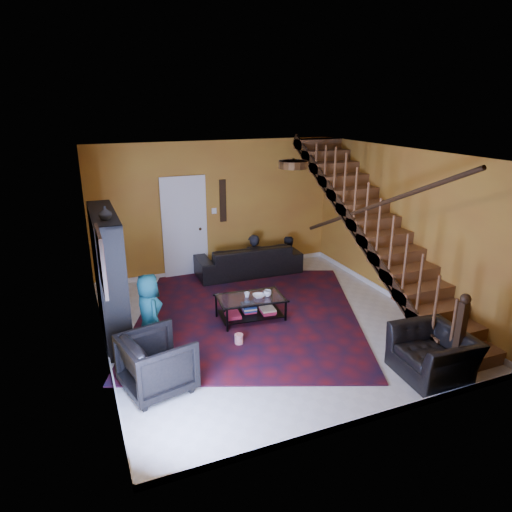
{
  "coord_description": "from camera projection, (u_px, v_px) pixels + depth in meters",
  "views": [
    {
      "loc": [
        -2.81,
        -6.32,
        3.54
      ],
      "look_at": [
        -0.05,
        0.4,
        1.07
      ],
      "focal_mm": 32.0,
      "sensor_mm": 36.0,
      "label": 1
    }
  ],
  "objects": [
    {
      "name": "armchair_left",
      "position": [
        157.0,
        363.0,
        5.81
      ],
      "size": [
        1.0,
        0.98,
        0.76
      ],
      "primitive_type": "imported",
      "rotation": [
        0.0,
        0.0,
        1.8
      ],
      "color": "black",
      "rests_on": "floor"
    },
    {
      "name": "person_adult_a",
      "position": [
        253.0,
        263.0,
        9.92
      ],
      "size": [
        0.5,
        0.36,
        1.3
      ],
      "primitive_type": "imported",
      "rotation": [
        0.0,
        0.0,
        3.04
      ],
      "color": "black",
      "rests_on": "sofa"
    },
    {
      "name": "person_child",
      "position": [
        149.0,
        313.0,
        6.7
      ],
      "size": [
        0.49,
        0.65,
        1.2
      ],
      "primitive_type": "imported",
      "rotation": [
        0.0,
        0.0,
        1.77
      ],
      "color": "#164A56",
      "rests_on": "armchair_left"
    },
    {
      "name": "bookshelf",
      "position": [
        110.0,
        278.0,
        7.03
      ],
      "size": [
        0.35,
        1.8,
        2.0
      ],
      "color": "black",
      "rests_on": "floor"
    },
    {
      "name": "sofa",
      "position": [
        248.0,
        259.0,
        9.79
      ],
      "size": [
        2.25,
        0.94,
        0.65
      ],
      "primitive_type": "imported",
      "rotation": [
        0.0,
        0.0,
        3.11
      ],
      "color": "black",
      "rests_on": "floor"
    },
    {
      "name": "ceiling_fixture",
      "position": [
        293.0,
        165.0,
        6.1
      ],
      "size": [
        0.4,
        0.4,
        0.1
      ],
      "primitive_type": "cylinder",
      "color": "#3F2814",
      "rests_on": "room"
    },
    {
      "name": "staircase",
      "position": [
        379.0,
        230.0,
        7.99
      ],
      "size": [
        0.95,
        5.02,
        3.18
      ],
      "color": "brown",
      "rests_on": "floor"
    },
    {
      "name": "vase",
      "position": [
        105.0,
        213.0,
        6.23
      ],
      "size": [
        0.18,
        0.18,
        0.19
      ],
      "primitive_type": "imported",
      "color": "#999999",
      "rests_on": "bookshelf"
    },
    {
      "name": "framed_picture",
      "position": [
        101.0,
        261.0,
        5.41
      ],
      "size": [
        0.04,
        0.74,
        0.74
      ],
      "primitive_type": "cube",
      "color": "maroon",
      "rests_on": "room"
    },
    {
      "name": "rug",
      "position": [
        248.0,
        314.0,
        7.98
      ],
      "size": [
        5.05,
        5.35,
        0.02
      ],
      "primitive_type": "cube",
      "rotation": [
        0.0,
        0.0,
        -0.38
      ],
      "color": "#490D12",
      "rests_on": "floor"
    },
    {
      "name": "person_adult_b",
      "position": [
        287.0,
        261.0,
        10.24
      ],
      "size": [
        0.59,
        0.47,
        1.17
      ],
      "primitive_type": "imported",
      "rotation": [
        0.0,
        0.0,
        3.09
      ],
      "color": "black",
      "rests_on": "sofa"
    },
    {
      "name": "room",
      "position": [
        172.0,
        302.0,
        8.35
      ],
      "size": [
        5.5,
        5.5,
        5.5
      ],
      "color": "#BA8A29",
      "rests_on": "ground"
    },
    {
      "name": "bowl",
      "position": [
        259.0,
        296.0,
        7.65
      ],
      "size": [
        0.23,
        0.23,
        0.05
      ],
      "primitive_type": "imported",
      "rotation": [
        0.0,
        0.0,
        -0.18
      ],
      "color": "#999999",
      "rests_on": "coffee_table"
    },
    {
      "name": "cup_a",
      "position": [
        267.0,
        293.0,
        7.69
      ],
      "size": [
        0.17,
        0.17,
        0.1
      ],
      "primitive_type": "imported",
      "rotation": [
        0.0,
        0.0,
        -0.37
      ],
      "color": "#999999",
      "rests_on": "coffee_table"
    },
    {
      "name": "wall_hanging",
      "position": [
        223.0,
        201.0,
        9.63
      ],
      "size": [
        0.14,
        0.03,
        0.9
      ],
      "primitive_type": "cube",
      "color": "black",
      "rests_on": "room"
    },
    {
      "name": "popcorn_bucket",
      "position": [
        239.0,
        339.0,
        6.97
      ],
      "size": [
        0.13,
        0.13,
        0.15
      ],
      "primitive_type": "cylinder",
      "rotation": [
        0.0,
        0.0,
        -0.0
      ],
      "color": "red",
      "rests_on": "rug"
    },
    {
      "name": "door",
      "position": [
        185.0,
        229.0,
        9.49
      ],
      "size": [
        0.82,
        0.05,
        2.05
      ],
      "primitive_type": "cube",
      "color": "silver",
      "rests_on": "floor"
    },
    {
      "name": "armchair_right",
      "position": [
        433.0,
        354.0,
        6.13
      ],
      "size": [
        0.94,
        1.05,
        0.64
      ],
      "primitive_type": "imported",
      "rotation": [
        0.0,
        0.0,
        -1.64
      ],
      "color": "black",
      "rests_on": "floor"
    },
    {
      "name": "cup_b",
      "position": [
        247.0,
        295.0,
        7.65
      ],
      "size": [
        0.11,
        0.11,
        0.08
      ],
      "primitive_type": "imported",
      "rotation": [
        0.0,
        0.0,
        0.19
      ],
      "color": "#999999",
      "rests_on": "coffee_table"
    },
    {
      "name": "coffee_table",
      "position": [
        251.0,
        307.0,
        7.73
      ],
      "size": [
        1.16,
        0.75,
        0.42
      ],
      "rotation": [
        0.0,
        0.0,
        -0.1
      ],
      "color": "black",
      "rests_on": "floor"
    },
    {
      "name": "floor",
      "position": [
        268.0,
        323.0,
        7.68
      ],
      "size": [
        5.5,
        5.5,
        0.0
      ],
      "primitive_type": "plane",
      "color": "beige",
      "rests_on": "ground"
    }
  ]
}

